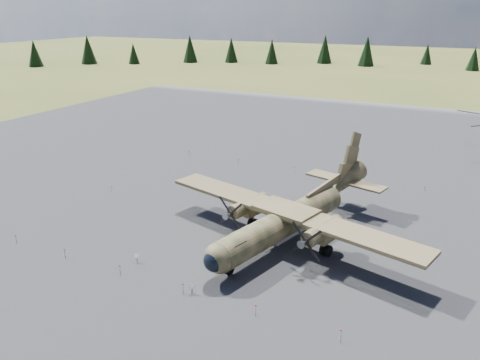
% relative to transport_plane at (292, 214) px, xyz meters
% --- Properties ---
extents(ground, '(500.00, 500.00, 0.00)m').
position_rel_transport_plane_xyz_m(ground, '(-6.13, 1.55, -2.50)').
color(ground, brown).
rests_on(ground, ground).
extents(apron, '(120.00, 120.00, 0.04)m').
position_rel_transport_plane_xyz_m(apron, '(-6.13, 11.55, -2.50)').
color(apron, '#5A5B5F').
rests_on(apron, ground).
extents(transport_plane, '(26.20, 23.43, 8.71)m').
position_rel_transport_plane_xyz_m(transport_plane, '(0.00, 0.00, 0.00)').
color(transport_plane, '#363B20').
rests_on(transport_plane, ground).
extents(info_placard_left, '(0.50, 0.24, 0.77)m').
position_rel_transport_plane_xyz_m(info_placard_left, '(-10.14, -9.78, -1.99)').
color(info_placard_left, gray).
rests_on(info_placard_left, ground).
extents(info_placard_right, '(0.52, 0.27, 0.79)m').
position_rel_transport_plane_xyz_m(info_placard_right, '(-3.55, -11.65, -1.98)').
color(info_placard_right, gray).
rests_on(info_placard_right, ground).
extents(barrier_fence, '(33.12, 29.62, 0.85)m').
position_rel_transport_plane_xyz_m(barrier_fence, '(-6.59, 1.47, -1.99)').
color(barrier_fence, silver).
rests_on(barrier_fence, ground).
extents(treeline, '(319.20, 322.22, 10.98)m').
position_rel_transport_plane_xyz_m(treeline, '(-3.81, -3.05, 2.41)').
color(treeline, black).
rests_on(treeline, ground).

